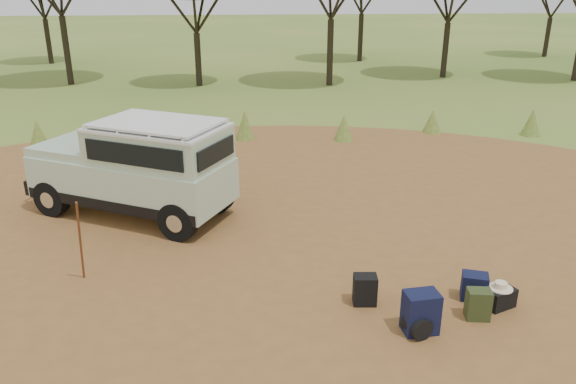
{
  "coord_description": "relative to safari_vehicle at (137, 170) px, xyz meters",
  "views": [
    {
      "loc": [
        -0.08,
        -8.04,
        4.7
      ],
      "look_at": [
        0.72,
        1.56,
        1.0
      ],
      "focal_mm": 35.0,
      "sensor_mm": 36.0,
      "label": 1
    }
  ],
  "objects": [
    {
      "name": "stuff_sack",
      "position": [
        4.52,
        -4.67,
        -0.84
      ],
      "size": [
        0.42,
        0.42,
        0.32
      ],
      "primitive_type": "cylinder",
      "rotation": [
        1.57,
        0.0,
        0.36
      ],
      "color": "black",
      "rests_on": "ground"
    },
    {
      "name": "hard_case",
      "position": [
        5.99,
        -4.06,
        -0.84
      ],
      "size": [
        0.53,
        0.46,
        0.31
      ],
      "primitive_type": "cube",
      "rotation": [
        0.0,
        0.0,
        0.4
      ],
      "color": "black",
      "rests_on": "ground"
    },
    {
      "name": "backpack_navy",
      "position": [
        4.59,
        -4.58,
        -0.69
      ],
      "size": [
        0.51,
        0.39,
        0.62
      ],
      "primitive_type": "cube",
      "rotation": [
        0.0,
        0.0,
        0.11
      ],
      "color": "#101834",
      "rests_on": "ground"
    },
    {
      "name": "duffel_navy",
      "position": [
        5.68,
        -3.82,
        -0.78
      ],
      "size": [
        0.46,
        0.4,
        0.44
      ],
      "primitive_type": "cube",
      "rotation": [
        0.0,
        0.0,
        -0.33
      ],
      "color": "#101834",
      "rests_on": "ground"
    },
    {
      "name": "safari_hat",
      "position": [
        5.99,
        -4.06,
        -0.65
      ],
      "size": [
        0.36,
        0.36,
        0.11
      ],
      "color": "beige",
      "rests_on": "hard_case"
    },
    {
      "name": "dirt_clearing",
      "position": [
        2.26,
        -3.09,
        -1.0
      ],
      "size": [
        23.0,
        23.0,
        0.01
      ],
      "primitive_type": "cylinder",
      "color": "brown",
      "rests_on": "ground"
    },
    {
      "name": "grass_fringe",
      "position": [
        2.38,
        5.58,
        -0.6
      ],
      "size": [
        36.6,
        1.6,
        0.9
      ],
      "color": "#4D7429",
      "rests_on": "ground"
    },
    {
      "name": "ground",
      "position": [
        2.26,
        -3.09,
        -1.0
      ],
      "size": [
        140.0,
        140.0,
        0.0
      ],
      "primitive_type": "plane",
      "color": "#4D7429",
      "rests_on": "ground"
    },
    {
      "name": "safari_vehicle",
      "position": [
        0.0,
        0.0,
        0.0
      ],
      "size": [
        4.51,
        3.41,
        2.07
      ],
      "rotation": [
        0.0,
        0.0,
        -0.48
      ],
      "color": "#ADC9AB",
      "rests_on": "ground"
    },
    {
      "name": "backpack_black",
      "position": [
        3.97,
        -3.81,
        -0.76
      ],
      "size": [
        0.37,
        0.29,
        0.48
      ],
      "primitive_type": "cube",
      "rotation": [
        0.0,
        0.0,
        -0.09
      ],
      "color": "black",
      "rests_on": "ground"
    },
    {
      "name": "walking_staff",
      "position": [
        -0.45,
        -2.81,
        -0.25
      ],
      "size": [
        0.21,
        0.4,
        1.5
      ],
      "primitive_type": "cylinder",
      "rotation": [
        0.25,
        0.0,
        0.43
      ],
      "color": "brown",
      "rests_on": "ground"
    },
    {
      "name": "backpack_olive",
      "position": [
        5.53,
        -4.34,
        -0.76
      ],
      "size": [
        0.37,
        0.29,
        0.47
      ],
      "primitive_type": "cube",
      "rotation": [
        0.0,
        0.0,
        -0.14
      ],
      "color": "#323F1D",
      "rests_on": "ground"
    }
  ]
}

